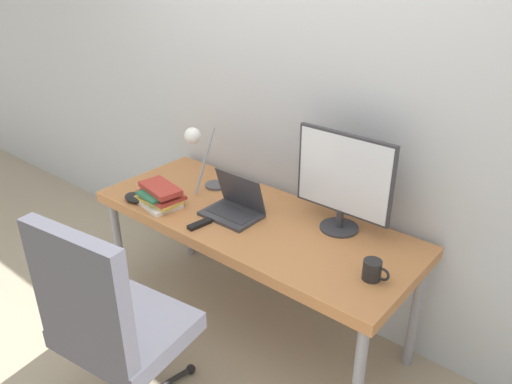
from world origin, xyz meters
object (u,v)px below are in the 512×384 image
desk_lamp (200,151)px  mug (373,270)px  office_chair (109,320)px  laptop (234,207)px  book_stack (159,196)px  monitor (343,179)px  game_controller (135,197)px

desk_lamp → mug: (1.16, -0.12, -0.22)m
office_chair → mug: (0.80, 0.80, 0.18)m
laptop → book_stack: size_ratio=1.08×
laptop → office_chair: size_ratio=0.28×
laptop → office_chair: 0.87m
laptop → monitor: bearing=24.5°
desk_lamp → book_stack: desk_lamp is taller
laptop → desk_lamp: (-0.32, 0.07, 0.22)m
book_stack → laptop: bearing=24.1°
desk_lamp → office_chair: size_ratio=0.38×
monitor → office_chair: 1.25m
monitor → book_stack: size_ratio=1.85×
laptop → office_chair: bearing=-87.2°
laptop → desk_lamp: desk_lamp is taller
desk_lamp → game_controller: (-0.22, -0.30, -0.25)m
monitor → mug: 0.49m
book_stack → mug: (1.24, 0.13, -0.01)m
monitor → book_stack: (-0.91, -0.41, -0.22)m
desk_lamp → mug: 1.18m
desk_lamp → mug: desk_lamp is taller
book_stack → mug: book_stack is taller
monitor → office_chair: monitor is taller
laptop → mug: bearing=-3.5°
monitor → mug: (0.33, -0.28, -0.23)m
office_chair → book_stack: bearing=123.0°
mug → laptop: bearing=176.5°
laptop → mug: laptop is taller
desk_lamp → book_stack: size_ratio=1.48×
desk_lamp → office_chair: 1.07m
desk_lamp → mug: bearing=-5.9°
monitor → desk_lamp: (-0.82, -0.16, -0.01)m
desk_lamp → monitor: bearing=11.2°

